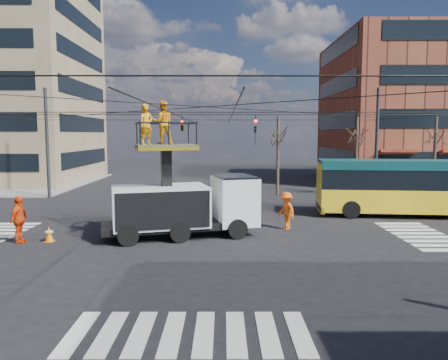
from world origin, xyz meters
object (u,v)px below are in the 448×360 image
traffic_cone (49,234)px  worker_ground (19,220)px  city_bus (417,186)px  utility_truck (184,192)px  flagger (286,211)px

traffic_cone → worker_ground: (-1.17, -0.23, 0.68)m
traffic_cone → worker_ground: 1.38m
city_bus → worker_ground: size_ratio=5.51×
utility_truck → worker_ground: bearing=175.4°
city_bus → worker_ground: city_bus is taller
utility_truck → traffic_cone: size_ratio=10.82×
traffic_cone → worker_ground: size_ratio=0.33×
flagger → worker_ground: bearing=-104.7°
utility_truck → flagger: size_ratio=3.99×
worker_ground → city_bus: bearing=-67.5°
worker_ground → flagger: size_ratio=1.11×
city_bus → worker_ground: (-19.85, -6.29, -0.70)m
city_bus → flagger: bearing=-150.1°
flagger → utility_truck: bearing=-101.4°
utility_truck → worker_ground: 7.17m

